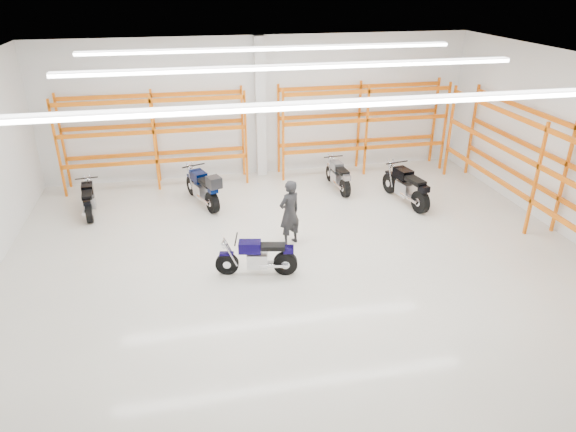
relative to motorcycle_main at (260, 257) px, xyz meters
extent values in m
plane|color=beige|center=(1.05, 0.58, -0.43)|extent=(14.00, 14.00, 0.00)
cube|color=white|center=(1.05, 6.58, 1.82)|extent=(14.00, 0.02, 4.50)
cube|color=white|center=(1.05, -5.42, 1.82)|extent=(14.00, 0.02, 4.50)
cube|color=white|center=(8.05, 0.58, 1.82)|extent=(0.02, 12.00, 4.50)
cube|color=white|center=(1.05, 0.58, 4.07)|extent=(14.00, 12.00, 0.02)
cube|color=white|center=(1.05, -2.42, 3.97)|extent=(10.00, 0.22, 0.10)
cube|color=white|center=(1.05, 1.08, 3.97)|extent=(10.00, 0.22, 0.10)
cube|color=white|center=(1.05, 4.08, 3.97)|extent=(10.00, 0.22, 0.10)
cylinder|color=black|center=(-0.73, 0.15, -0.16)|extent=(0.54, 0.21, 0.53)
cylinder|color=black|center=(0.56, -0.11, -0.15)|extent=(0.57, 0.26, 0.55)
cylinder|color=silver|center=(-0.73, 0.15, -0.16)|extent=(0.20, 0.16, 0.18)
cylinder|color=silver|center=(0.56, -0.11, -0.15)|extent=(0.22, 0.21, 0.19)
cube|color=#0B0537|center=(-0.73, 0.15, 0.10)|extent=(0.34, 0.19, 0.05)
cube|color=#B7B7BC|center=(-0.06, 0.02, -0.06)|extent=(0.51, 0.40, 0.33)
cube|color=#A5A5AA|center=(0.27, -0.05, -0.15)|extent=(0.62, 0.23, 0.07)
cube|color=#0B0537|center=(-0.22, 0.05, 0.28)|extent=(0.54, 0.39, 0.25)
cube|color=black|center=(0.27, -0.05, 0.28)|extent=(0.62, 0.37, 0.11)
cube|color=#0B0537|center=(0.63, -0.12, 0.21)|extent=(0.26, 0.24, 0.14)
cylinder|color=black|center=(-0.51, 0.11, 0.47)|extent=(0.15, 0.61, 0.03)
sphere|color=silver|center=(-0.77, 0.16, 0.33)|extent=(0.17, 0.17, 0.17)
cylinder|color=silver|center=(0.27, -0.20, -0.15)|extent=(0.66, 0.21, 0.08)
cylinder|color=black|center=(-4.32, 4.91, -0.16)|extent=(0.17, 0.54, 0.53)
cylinder|color=black|center=(-4.17, 3.60, -0.15)|extent=(0.22, 0.56, 0.55)
cylinder|color=silver|center=(-4.32, 4.91, -0.16)|extent=(0.14, 0.19, 0.18)
cylinder|color=silver|center=(-4.17, 3.60, -0.15)|extent=(0.20, 0.21, 0.19)
cube|color=black|center=(-4.32, 4.91, 0.10)|extent=(0.17, 0.33, 0.05)
cube|color=#B7B7BC|center=(-4.24, 4.23, -0.06)|extent=(0.37, 0.49, 0.33)
cube|color=#A5A5AA|center=(-4.21, 3.90, -0.15)|extent=(0.18, 0.62, 0.07)
cube|color=black|center=(-4.26, 4.39, 0.28)|extent=(0.35, 0.52, 0.25)
cube|color=black|center=(-4.21, 3.90, 0.28)|extent=(0.33, 0.61, 0.11)
cube|color=black|center=(-4.16, 3.53, 0.21)|extent=(0.22, 0.25, 0.14)
cylinder|color=black|center=(-4.30, 4.69, 0.47)|extent=(0.62, 0.10, 0.03)
sphere|color=silver|center=(-4.33, 4.95, 0.33)|extent=(0.17, 0.17, 0.17)
cylinder|color=silver|center=(-4.34, 3.85, -0.15)|extent=(0.15, 0.67, 0.08)
cylinder|color=black|center=(-1.34, 5.00, -0.12)|extent=(0.33, 0.62, 0.61)
cylinder|color=black|center=(-0.82, 3.57, -0.11)|extent=(0.39, 0.66, 0.63)
cylinder|color=silver|center=(-1.34, 5.00, -0.12)|extent=(0.20, 0.24, 0.20)
cylinder|color=silver|center=(-0.82, 3.57, -0.11)|extent=(0.27, 0.28, 0.22)
cube|color=#020F40|center=(-1.34, 5.00, 0.18)|extent=(0.27, 0.40, 0.06)
cube|color=#B7B7BC|center=(-1.07, 4.26, 0.00)|extent=(0.53, 0.62, 0.39)
cube|color=#A5A5AA|center=(-0.94, 3.89, -0.10)|extent=(0.36, 0.71, 0.08)
cube|color=#020F40|center=(-1.13, 4.43, 0.39)|extent=(0.52, 0.65, 0.28)
cube|color=black|center=(-0.94, 3.89, 0.39)|extent=(0.52, 0.74, 0.12)
cube|color=#020F40|center=(-0.79, 3.49, 0.30)|extent=(0.30, 0.33, 0.16)
cylinder|color=black|center=(-1.25, 4.75, 0.61)|extent=(0.68, 0.28, 0.04)
sphere|color=silver|center=(-1.36, 5.04, 0.45)|extent=(0.19, 0.19, 0.19)
cylinder|color=silver|center=(-1.08, 3.80, -0.10)|extent=(0.35, 0.75, 0.09)
cube|color=black|center=(-0.75, 3.38, 0.57)|extent=(0.46, 0.48, 0.31)
cylinder|color=black|center=(3.15, 5.28, -0.16)|extent=(0.14, 0.55, 0.54)
cylinder|color=black|center=(3.23, 3.92, -0.15)|extent=(0.20, 0.57, 0.56)
cylinder|color=silver|center=(3.15, 5.28, -0.16)|extent=(0.14, 0.19, 0.18)
cylinder|color=silver|center=(3.23, 3.92, -0.15)|extent=(0.19, 0.21, 0.20)
cube|color=gray|center=(3.15, 5.28, 0.12)|extent=(0.16, 0.33, 0.05)
cube|color=#B7B7BC|center=(3.19, 4.57, -0.05)|extent=(0.36, 0.49, 0.34)
cube|color=#A5A5AA|center=(3.21, 4.23, -0.14)|extent=(0.15, 0.64, 0.07)
cube|color=gray|center=(3.18, 4.73, 0.30)|extent=(0.34, 0.53, 0.25)
cube|color=black|center=(3.21, 4.23, 0.30)|extent=(0.31, 0.61, 0.11)
cube|color=gray|center=(3.24, 3.85, 0.23)|extent=(0.21, 0.25, 0.15)
cylinder|color=black|center=(3.16, 5.04, 0.50)|extent=(0.64, 0.07, 0.03)
sphere|color=silver|center=(3.14, 5.31, 0.35)|extent=(0.17, 0.17, 0.17)
cylinder|color=silver|center=(3.07, 4.18, -0.14)|extent=(0.12, 0.68, 0.08)
cylinder|color=black|center=(4.68, 3.94, -0.11)|extent=(0.24, 0.65, 0.64)
cylinder|color=black|center=(4.98, 2.38, -0.10)|extent=(0.31, 0.68, 0.66)
cylinder|color=silver|center=(4.68, 3.94, -0.11)|extent=(0.19, 0.24, 0.21)
cylinder|color=silver|center=(4.98, 2.38, -0.10)|extent=(0.25, 0.27, 0.23)
cube|color=black|center=(4.68, 3.94, 0.21)|extent=(0.23, 0.41, 0.06)
cube|color=#B7B7BC|center=(4.84, 3.13, 0.02)|extent=(0.48, 0.61, 0.40)
cube|color=#A5A5AA|center=(4.91, 2.73, -0.09)|extent=(0.26, 0.76, 0.09)
cube|color=black|center=(4.80, 3.32, 0.42)|extent=(0.47, 0.65, 0.30)
cube|color=black|center=(4.91, 2.73, 0.42)|extent=(0.44, 0.75, 0.13)
cube|color=black|center=(5.00, 2.29, 0.34)|extent=(0.28, 0.32, 0.17)
cylinder|color=black|center=(4.73, 3.67, 0.66)|extent=(0.74, 0.18, 0.04)
sphere|color=silver|center=(4.67, 3.98, 0.49)|extent=(0.20, 0.20, 0.20)
cylinder|color=silver|center=(4.75, 2.66, -0.09)|extent=(0.24, 0.80, 0.10)
imported|color=black|center=(0.95, 1.31, 0.42)|extent=(0.74, 0.65, 1.71)
cube|color=white|center=(1.05, 6.40, 1.82)|extent=(0.32, 0.32, 4.50)
cube|color=#F95200|center=(-5.15, 6.46, 1.07)|extent=(0.07, 0.07, 3.00)
cube|color=#F95200|center=(-5.15, 5.66, 1.07)|extent=(0.07, 0.07, 3.00)
cube|color=#F95200|center=(-2.35, 6.46, 1.07)|extent=(0.07, 0.07, 3.00)
cube|color=#F95200|center=(-2.35, 5.66, 1.07)|extent=(0.07, 0.07, 3.00)
cube|color=#F95200|center=(0.45, 6.46, 1.07)|extent=(0.07, 0.07, 3.00)
cube|color=#F95200|center=(0.45, 5.66, 1.07)|extent=(0.07, 0.07, 3.00)
cube|color=#F95200|center=(-2.35, 6.46, 0.51)|extent=(5.60, 0.07, 0.12)
cube|color=#F95200|center=(-2.35, 5.66, 0.51)|extent=(5.60, 0.07, 0.12)
cube|color=#F95200|center=(-2.35, 6.46, 1.45)|extent=(5.60, 0.07, 0.12)
cube|color=#F95200|center=(-2.35, 5.66, 1.45)|extent=(5.60, 0.07, 0.12)
cube|color=#F95200|center=(-2.35, 6.46, 2.38)|extent=(5.60, 0.07, 0.12)
cube|color=#F95200|center=(-2.35, 5.66, 2.38)|extent=(5.60, 0.07, 0.12)
cube|color=#F95200|center=(1.65, 6.46, 1.07)|extent=(0.07, 0.07, 3.00)
cube|color=#F95200|center=(1.65, 5.66, 1.07)|extent=(0.07, 0.07, 3.00)
cube|color=#F95200|center=(4.45, 6.46, 1.07)|extent=(0.07, 0.07, 3.00)
cube|color=#F95200|center=(4.45, 5.66, 1.07)|extent=(0.07, 0.07, 3.00)
cube|color=#F95200|center=(7.25, 6.46, 1.07)|extent=(0.07, 0.07, 3.00)
cube|color=#F95200|center=(7.25, 5.66, 1.07)|extent=(0.07, 0.07, 3.00)
cube|color=#F95200|center=(4.45, 6.46, 0.51)|extent=(5.60, 0.07, 0.12)
cube|color=#F95200|center=(4.45, 5.66, 0.51)|extent=(5.60, 0.07, 0.12)
cube|color=#F95200|center=(4.45, 6.46, 1.45)|extent=(5.60, 0.07, 0.12)
cube|color=#F95200|center=(4.45, 5.66, 1.45)|extent=(5.60, 0.07, 0.12)
cube|color=#F95200|center=(4.45, 6.46, 2.38)|extent=(5.60, 0.07, 0.12)
cube|color=#F95200|center=(4.45, 5.66, 2.38)|extent=(5.60, 0.07, 0.12)
cube|color=#F95200|center=(7.93, 0.58, 1.07)|extent=(0.07, 0.07, 3.00)
cube|color=#F95200|center=(7.13, 0.58, 1.07)|extent=(0.07, 0.07, 3.00)
cube|color=#F95200|center=(7.93, 5.08, 1.07)|extent=(0.07, 0.07, 3.00)
cube|color=#F95200|center=(7.13, 5.08, 1.07)|extent=(0.07, 0.07, 3.00)
cube|color=#F95200|center=(7.93, 0.58, 0.51)|extent=(0.07, 9.00, 0.12)
cube|color=#F95200|center=(7.13, 0.58, 0.51)|extent=(0.07, 9.00, 0.12)
cube|color=#F95200|center=(7.93, 0.58, 1.45)|extent=(0.07, 9.00, 0.12)
cube|color=#F95200|center=(7.13, 0.58, 1.45)|extent=(0.07, 9.00, 0.12)
cube|color=#F95200|center=(7.93, 0.58, 2.38)|extent=(0.07, 9.00, 0.12)
cube|color=#F95200|center=(7.13, 0.58, 2.38)|extent=(0.07, 9.00, 0.12)
camera|label=1|loc=(-1.40, -9.94, 5.78)|focal=32.00mm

